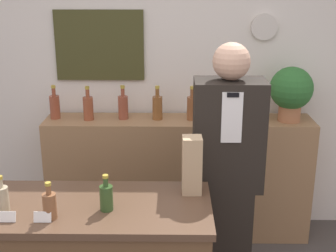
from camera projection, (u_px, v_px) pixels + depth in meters
The scene contains 17 objects.
back_wall at pixel (154, 71), 3.86m from camera, with size 5.20×0.09×2.70m.
back_shelf at pixel (178, 178), 3.88m from camera, with size 2.14×0.37×1.01m.
shopkeeper at pixel (227, 178), 3.02m from camera, with size 0.44×0.28×1.74m.
potted_plant at pixel (291, 90), 3.62m from camera, with size 0.33×0.33×0.43m.
paper_bag at pixel (192, 165), 2.66m from camera, with size 0.11×0.11×0.34m.
price_card_left at pixel (7, 217), 2.38m from camera, with size 0.09×0.02×0.06m.
price_card_right at pixel (42, 217), 2.38m from camera, with size 0.09×0.02×0.06m.
counter_bottle_0 at pixel (2, 198), 2.47m from camera, with size 0.07×0.07×0.20m.
counter_bottle_1 at pixel (50, 205), 2.40m from camera, with size 0.07×0.07×0.20m.
counter_bottle_2 at pixel (106, 197), 2.48m from camera, with size 0.07×0.07×0.20m.
shelf_bottle_0 at pixel (55, 106), 3.73m from camera, with size 0.08×0.08×0.27m.
shelf_bottle_1 at pixel (88, 107), 3.69m from camera, with size 0.08×0.08×0.27m.
shelf_bottle_2 at pixel (123, 106), 3.72m from camera, with size 0.08×0.08×0.27m.
shelf_bottle_3 at pixel (157, 107), 3.70m from camera, with size 0.08×0.08×0.27m.
shelf_bottle_4 at pixel (192, 107), 3.69m from camera, with size 0.08×0.08×0.27m.
shelf_bottle_5 at pixel (226, 107), 3.70m from camera, with size 0.08×0.08×0.27m.
shelf_bottle_6 at pixel (261, 108), 3.69m from camera, with size 0.08×0.08×0.27m.
Camera 1 is at (0.17, -1.80, 2.12)m, focal length 50.00 mm.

